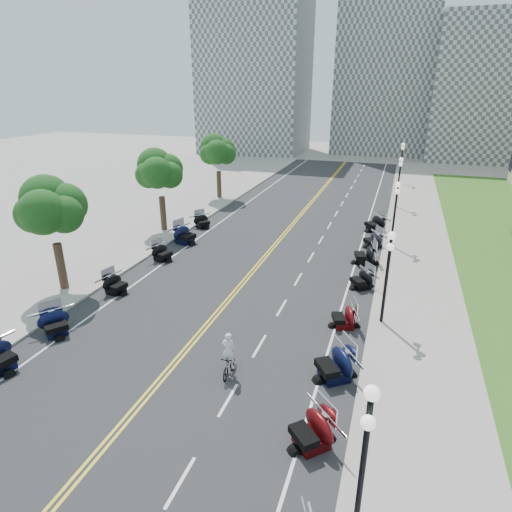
% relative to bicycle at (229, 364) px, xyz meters
% --- Properties ---
extents(ground, '(160.00, 160.00, 0.00)m').
position_rel_bicycle_xyz_m(ground, '(-2.62, 2.43, -0.51)').
color(ground, gray).
extents(road, '(16.00, 90.00, 0.01)m').
position_rel_bicycle_xyz_m(road, '(-2.62, 12.43, -0.51)').
color(road, '#333335').
rests_on(road, ground).
extents(centerline_yellow_a, '(0.12, 90.00, 0.00)m').
position_rel_bicycle_xyz_m(centerline_yellow_a, '(-2.74, 12.43, -0.50)').
color(centerline_yellow_a, yellow).
rests_on(centerline_yellow_a, road).
extents(centerline_yellow_b, '(0.12, 90.00, 0.00)m').
position_rel_bicycle_xyz_m(centerline_yellow_b, '(-2.50, 12.43, -0.50)').
color(centerline_yellow_b, yellow).
rests_on(centerline_yellow_b, road).
extents(edge_line_north, '(0.12, 90.00, 0.00)m').
position_rel_bicycle_xyz_m(edge_line_north, '(3.78, 12.43, -0.50)').
color(edge_line_north, white).
rests_on(edge_line_north, road).
extents(edge_line_south, '(0.12, 90.00, 0.00)m').
position_rel_bicycle_xyz_m(edge_line_south, '(-9.02, 12.43, -0.50)').
color(edge_line_south, white).
rests_on(edge_line_south, road).
extents(lane_dash_4, '(0.12, 2.00, 0.00)m').
position_rel_bicycle_xyz_m(lane_dash_4, '(0.58, -5.57, -0.50)').
color(lane_dash_4, white).
rests_on(lane_dash_4, road).
extents(lane_dash_5, '(0.12, 2.00, 0.00)m').
position_rel_bicycle_xyz_m(lane_dash_5, '(0.58, -1.57, -0.50)').
color(lane_dash_5, white).
rests_on(lane_dash_5, road).
extents(lane_dash_6, '(0.12, 2.00, 0.00)m').
position_rel_bicycle_xyz_m(lane_dash_6, '(0.58, 2.43, -0.50)').
color(lane_dash_6, white).
rests_on(lane_dash_6, road).
extents(lane_dash_7, '(0.12, 2.00, 0.00)m').
position_rel_bicycle_xyz_m(lane_dash_7, '(0.58, 6.43, -0.50)').
color(lane_dash_7, white).
rests_on(lane_dash_7, road).
extents(lane_dash_8, '(0.12, 2.00, 0.00)m').
position_rel_bicycle_xyz_m(lane_dash_8, '(0.58, 10.43, -0.50)').
color(lane_dash_8, white).
rests_on(lane_dash_8, road).
extents(lane_dash_9, '(0.12, 2.00, 0.00)m').
position_rel_bicycle_xyz_m(lane_dash_9, '(0.58, 14.43, -0.50)').
color(lane_dash_9, white).
rests_on(lane_dash_9, road).
extents(lane_dash_10, '(0.12, 2.00, 0.00)m').
position_rel_bicycle_xyz_m(lane_dash_10, '(0.58, 18.43, -0.50)').
color(lane_dash_10, white).
rests_on(lane_dash_10, road).
extents(lane_dash_11, '(0.12, 2.00, 0.00)m').
position_rel_bicycle_xyz_m(lane_dash_11, '(0.58, 22.43, -0.50)').
color(lane_dash_11, white).
rests_on(lane_dash_11, road).
extents(lane_dash_12, '(0.12, 2.00, 0.00)m').
position_rel_bicycle_xyz_m(lane_dash_12, '(0.58, 26.43, -0.50)').
color(lane_dash_12, white).
rests_on(lane_dash_12, road).
extents(lane_dash_13, '(0.12, 2.00, 0.00)m').
position_rel_bicycle_xyz_m(lane_dash_13, '(0.58, 30.43, -0.50)').
color(lane_dash_13, white).
rests_on(lane_dash_13, road).
extents(lane_dash_14, '(0.12, 2.00, 0.00)m').
position_rel_bicycle_xyz_m(lane_dash_14, '(0.58, 34.43, -0.50)').
color(lane_dash_14, white).
rests_on(lane_dash_14, road).
extents(lane_dash_15, '(0.12, 2.00, 0.00)m').
position_rel_bicycle_xyz_m(lane_dash_15, '(0.58, 38.43, -0.50)').
color(lane_dash_15, white).
rests_on(lane_dash_15, road).
extents(lane_dash_16, '(0.12, 2.00, 0.00)m').
position_rel_bicycle_xyz_m(lane_dash_16, '(0.58, 42.43, -0.50)').
color(lane_dash_16, white).
rests_on(lane_dash_16, road).
extents(lane_dash_17, '(0.12, 2.00, 0.00)m').
position_rel_bicycle_xyz_m(lane_dash_17, '(0.58, 46.43, -0.50)').
color(lane_dash_17, white).
rests_on(lane_dash_17, road).
extents(lane_dash_18, '(0.12, 2.00, 0.00)m').
position_rel_bicycle_xyz_m(lane_dash_18, '(0.58, 50.43, -0.50)').
color(lane_dash_18, white).
rests_on(lane_dash_18, road).
extents(lane_dash_19, '(0.12, 2.00, 0.00)m').
position_rel_bicycle_xyz_m(lane_dash_19, '(0.58, 54.43, -0.50)').
color(lane_dash_19, white).
rests_on(lane_dash_19, road).
extents(sidewalk_north, '(5.00, 90.00, 0.15)m').
position_rel_bicycle_xyz_m(sidewalk_north, '(7.88, 12.43, -0.43)').
color(sidewalk_north, '#9E9991').
rests_on(sidewalk_north, ground).
extents(sidewalk_south, '(5.00, 90.00, 0.15)m').
position_rel_bicycle_xyz_m(sidewalk_south, '(-13.12, 12.43, -0.43)').
color(sidewalk_south, '#9E9991').
rests_on(sidewalk_south, ground).
extents(distant_block_a, '(18.00, 14.00, 26.00)m').
position_rel_bicycle_xyz_m(distant_block_a, '(-20.62, 64.43, 12.49)').
color(distant_block_a, gray).
rests_on(distant_block_a, ground).
extents(distant_block_b, '(16.00, 12.00, 30.00)m').
position_rel_bicycle_xyz_m(distant_block_b, '(1.38, 70.43, 14.49)').
color(distant_block_b, gray).
rests_on(distant_block_b, ground).
extents(distant_block_c, '(20.00, 14.00, 22.00)m').
position_rel_bicycle_xyz_m(distant_block_c, '(19.38, 67.43, 10.49)').
color(distant_block_c, gray).
rests_on(distant_block_c, ground).
extents(street_lamp_1, '(0.50, 1.20, 4.90)m').
position_rel_bicycle_xyz_m(street_lamp_1, '(5.98, -5.57, 2.09)').
color(street_lamp_1, black).
rests_on(street_lamp_1, sidewalk_north).
extents(street_lamp_2, '(0.50, 1.20, 4.90)m').
position_rel_bicycle_xyz_m(street_lamp_2, '(5.98, 6.43, 2.09)').
color(street_lamp_2, black).
rests_on(street_lamp_2, sidewalk_north).
extents(street_lamp_3, '(0.50, 1.20, 4.90)m').
position_rel_bicycle_xyz_m(street_lamp_3, '(5.98, 18.43, 2.09)').
color(street_lamp_3, black).
rests_on(street_lamp_3, sidewalk_north).
extents(street_lamp_4, '(0.50, 1.20, 4.90)m').
position_rel_bicycle_xyz_m(street_lamp_4, '(5.98, 30.43, 2.09)').
color(street_lamp_4, black).
rests_on(street_lamp_4, sidewalk_north).
extents(street_lamp_5, '(0.50, 1.20, 4.90)m').
position_rel_bicycle_xyz_m(street_lamp_5, '(5.98, 42.43, 2.09)').
color(street_lamp_5, black).
rests_on(street_lamp_5, sidewalk_north).
extents(tree_2, '(4.80, 4.80, 9.20)m').
position_rel_bicycle_xyz_m(tree_2, '(-12.62, 4.43, 4.24)').
color(tree_2, '#235619').
rests_on(tree_2, sidewalk_south).
extents(tree_3, '(4.80, 4.80, 9.20)m').
position_rel_bicycle_xyz_m(tree_3, '(-12.62, 16.43, 4.24)').
color(tree_3, '#235619').
rests_on(tree_3, sidewalk_south).
extents(tree_4, '(4.80, 4.80, 9.20)m').
position_rel_bicycle_xyz_m(tree_4, '(-12.62, 28.43, 4.24)').
color(tree_4, '#235619').
rests_on(tree_4, sidewalk_south).
extents(motorcycle_n_4, '(2.83, 2.83, 1.40)m').
position_rel_bicycle_xyz_m(motorcycle_n_4, '(4.17, -2.78, 0.19)').
color(motorcycle_n_4, '#590A0C').
rests_on(motorcycle_n_4, road).
extents(motorcycle_n_5, '(3.03, 3.03, 1.52)m').
position_rel_bicycle_xyz_m(motorcycle_n_5, '(4.35, 1.15, 0.25)').
color(motorcycle_n_5, black).
rests_on(motorcycle_n_5, road).
extents(motorcycle_n_6, '(2.28, 2.28, 1.25)m').
position_rel_bicycle_xyz_m(motorcycle_n_6, '(4.15, 5.51, 0.12)').
color(motorcycle_n_6, '#590A0C').
rests_on(motorcycle_n_6, road).
extents(motorcycle_n_7, '(2.53, 2.53, 1.26)m').
position_rel_bicycle_xyz_m(motorcycle_n_7, '(4.55, 10.46, 0.12)').
color(motorcycle_n_7, black).
rests_on(motorcycle_n_7, road).
extents(motorcycle_n_8, '(2.57, 2.57, 1.48)m').
position_rel_bicycle_xyz_m(motorcycle_n_8, '(4.39, 14.44, 0.23)').
color(motorcycle_n_8, black).
rests_on(motorcycle_n_8, road).
extents(motorcycle_n_9, '(2.58, 2.58, 1.29)m').
position_rel_bicycle_xyz_m(motorcycle_n_9, '(4.65, 18.08, 0.13)').
color(motorcycle_n_9, black).
rests_on(motorcycle_n_9, road).
extents(motorcycle_n_10, '(3.04, 3.04, 1.51)m').
position_rel_bicycle_xyz_m(motorcycle_n_10, '(4.51, 22.10, 0.25)').
color(motorcycle_n_10, black).
rests_on(motorcycle_n_10, road).
extents(motorcycle_s_5, '(2.69, 2.69, 1.35)m').
position_rel_bicycle_xyz_m(motorcycle_s_5, '(-9.42, 0.18, 0.16)').
color(motorcycle_s_5, black).
rests_on(motorcycle_s_5, road).
extents(motorcycle_s_6, '(2.10, 2.10, 1.25)m').
position_rel_bicycle_xyz_m(motorcycle_s_6, '(-9.37, 5.05, 0.11)').
color(motorcycle_s_6, black).
rests_on(motorcycle_s_6, road).
extents(motorcycle_s_7, '(2.24, 2.24, 1.26)m').
position_rel_bicycle_xyz_m(motorcycle_s_7, '(-9.37, 10.52, 0.12)').
color(motorcycle_s_7, black).
rests_on(motorcycle_s_7, road).
extents(motorcycle_s_8, '(2.70, 2.70, 1.53)m').
position_rel_bicycle_xyz_m(motorcycle_s_8, '(-9.49, 14.22, 0.26)').
color(motorcycle_s_8, black).
rests_on(motorcycle_s_8, road).
extents(motorcycle_s_9, '(2.49, 2.49, 1.25)m').
position_rel_bicycle_xyz_m(motorcycle_s_9, '(-9.92, 18.32, 0.11)').
color(motorcycle_s_9, black).
rests_on(motorcycle_s_9, road).
extents(bicycle, '(0.62, 1.73, 1.02)m').
position_rel_bicycle_xyz_m(bicycle, '(0.00, 0.00, 0.00)').
color(bicycle, '#A51414').
rests_on(bicycle, road).
extents(cyclist_rider, '(0.62, 0.41, 1.69)m').
position_rel_bicycle_xyz_m(cyclist_rider, '(0.00, 0.00, 1.36)').
color(cyclist_rider, white).
rests_on(cyclist_rider, bicycle).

